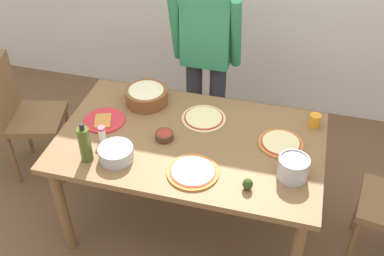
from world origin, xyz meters
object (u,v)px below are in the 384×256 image
at_px(dining_table, 190,151).
at_px(person_cook, 207,51).
at_px(cup_orange, 315,120).
at_px(avocado, 248,184).
at_px(mixing_bowl_steel, 116,153).
at_px(pizza_second_cooked, 193,172).
at_px(small_sauce_bowl, 164,135).
at_px(pizza_raw_on_board, 204,118).
at_px(steel_pot, 293,168).
at_px(olive_oil_bottle, 85,144).
at_px(popcorn_bowl, 146,95).
at_px(chair_wooden_left, 24,112).
at_px(salt_shaker, 102,134).
at_px(plate_with_slice, 104,120).
at_px(pizza_cooked_on_tray, 281,143).

bearing_deg(dining_table, person_cook, 96.14).
xyz_separation_m(dining_table, cup_orange, (0.72, 0.33, 0.13)).
distance_m(person_cook, avocado, 1.18).
bearing_deg(avocado, mixing_bowl_steel, 176.76).
bearing_deg(pizza_second_cooked, small_sauce_bowl, 135.07).
height_order(pizza_raw_on_board, steel_pot, steel_pot).
bearing_deg(avocado, pizza_raw_on_board, 125.03).
bearing_deg(person_cook, olive_oil_bottle, -112.39).
bearing_deg(person_cook, popcorn_bowl, -122.89).
height_order(dining_table, olive_oil_bottle, olive_oil_bottle).
bearing_deg(cup_orange, chair_wooden_left, -177.54).
bearing_deg(pizza_raw_on_board, salt_shaker, -145.99).
relative_size(steel_pot, avocado, 2.48).
height_order(popcorn_bowl, salt_shaker, popcorn_bowl).
relative_size(pizza_second_cooked, steel_pot, 1.69).
relative_size(steel_pot, cup_orange, 2.04).
bearing_deg(dining_table, pizza_second_cooked, -71.73).
xyz_separation_m(pizza_raw_on_board, popcorn_bowl, (-0.41, 0.08, 0.05)).
distance_m(person_cook, plate_with_slice, 0.89).
height_order(mixing_bowl_steel, salt_shaker, salt_shaker).
distance_m(pizza_cooked_on_tray, pizza_second_cooked, 0.58).
distance_m(person_cook, popcorn_bowl, 0.56).
relative_size(person_cook, olive_oil_bottle, 6.33).
bearing_deg(cup_orange, pizza_cooked_on_tray, -128.09).
distance_m(pizza_cooked_on_tray, small_sauce_bowl, 0.70).
xyz_separation_m(person_cook, plate_with_slice, (-0.49, -0.73, -0.17)).
bearing_deg(dining_table, steel_pot, -14.31).
bearing_deg(person_cook, pizza_cooked_on_tray, -46.96).
bearing_deg(salt_shaker, steel_pot, -0.59).
relative_size(person_cook, salt_shaker, 15.28).
relative_size(popcorn_bowl, cup_orange, 3.29).
distance_m(small_sauce_bowl, avocado, 0.62).
bearing_deg(dining_table, pizza_cooked_on_tray, 10.16).
distance_m(pizza_raw_on_board, small_sauce_bowl, 0.31).
height_order(pizza_cooked_on_tray, olive_oil_bottle, olive_oil_bottle).
xyz_separation_m(plate_with_slice, avocado, (0.97, -0.35, 0.03)).
xyz_separation_m(dining_table, chair_wooden_left, (-1.32, 0.24, -0.13)).
bearing_deg(pizza_cooked_on_tray, steel_pot, -70.76).
height_order(cup_orange, salt_shaker, salt_shaker).
bearing_deg(salt_shaker, person_cook, 65.10).
height_order(chair_wooden_left, mixing_bowl_steel, chair_wooden_left).
bearing_deg(salt_shaker, pizza_raw_on_board, 34.01).
distance_m(olive_oil_bottle, cup_orange, 1.40).
height_order(pizza_raw_on_board, small_sauce_bowl, small_sauce_bowl).
relative_size(small_sauce_bowl, steel_pot, 0.63).
relative_size(chair_wooden_left, cup_orange, 11.18).
xyz_separation_m(mixing_bowl_steel, olive_oil_bottle, (-0.16, -0.05, 0.07)).
distance_m(dining_table, chair_wooden_left, 1.35).
xyz_separation_m(person_cook, pizza_cooked_on_tray, (0.62, -0.66, -0.17)).
xyz_separation_m(pizza_cooked_on_tray, steel_pot, (0.09, -0.26, 0.06)).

